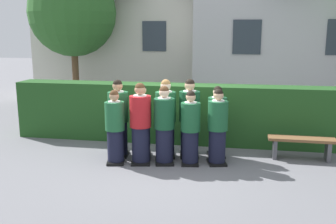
# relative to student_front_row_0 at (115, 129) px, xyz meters

# --- Properties ---
(ground_plane) EXTENTS (60.00, 60.00, 0.00)m
(ground_plane) POSITION_rel_student_front_row_0_xyz_m (1.04, 0.16, -0.74)
(ground_plane) COLOR slate
(student_front_row_0) EXTENTS (0.45, 0.51, 1.55)m
(student_front_row_0) POSITION_rel_student_front_row_0_xyz_m (0.00, 0.00, 0.00)
(student_front_row_0) COLOR black
(student_front_row_0) RESTS_ON ground
(student_in_red_blazer) EXTENTS (0.48, 0.55, 1.70)m
(student_in_red_blazer) POSITION_rel_student_front_row_0_xyz_m (0.52, 0.10, 0.07)
(student_in_red_blazer) COLOR black
(student_in_red_blazer) RESTS_ON ground
(student_front_row_2) EXTENTS (0.48, 0.56, 1.64)m
(student_front_row_2) POSITION_rel_student_front_row_0_xyz_m (1.01, 0.17, 0.04)
(student_front_row_2) COLOR black
(student_front_row_2) RESTS_ON ground
(student_front_row_3) EXTENTS (0.41, 0.51, 1.54)m
(student_front_row_3) POSITION_rel_student_front_row_0_xyz_m (1.54, 0.22, -0.00)
(student_front_row_3) COLOR black
(student_front_row_3) RESTS_ON ground
(student_front_row_4) EXTENTS (0.46, 0.53, 1.58)m
(student_front_row_4) POSITION_rel_student_front_row_0_xyz_m (2.09, 0.33, 0.02)
(student_front_row_4) COLOR black
(student_front_row_4) RESTS_ON ground
(student_rear_row_0) EXTENTS (0.45, 0.56, 1.71)m
(student_rear_row_0) POSITION_rel_student_front_row_0_xyz_m (-0.07, 0.47, 0.08)
(student_rear_row_0) COLOR black
(student_rear_row_0) RESTS_ON ground
(student_rear_row_1) EXTENTS (0.46, 0.52, 1.61)m
(student_rear_row_1) POSITION_rel_student_front_row_0_xyz_m (0.44, 0.54, 0.03)
(student_rear_row_1) COLOR black
(student_rear_row_1) RESTS_ON ground
(student_rear_row_2) EXTENTS (0.49, 0.58, 1.71)m
(student_rear_row_2) POSITION_rel_student_front_row_0_xyz_m (0.95, 0.61, 0.08)
(student_rear_row_2) COLOR black
(student_rear_row_2) RESTS_ON ground
(student_rear_row_3) EXTENTS (0.48, 0.58, 1.72)m
(student_rear_row_3) POSITION_rel_student_front_row_0_xyz_m (1.46, 0.72, 0.09)
(student_rear_row_3) COLOR black
(student_rear_row_3) RESTS_ON ground
(student_rear_row_4) EXTENTS (0.44, 0.51, 1.57)m
(student_rear_row_4) POSITION_rel_student_front_row_0_xyz_m (2.05, 0.82, 0.01)
(student_rear_row_4) COLOR black
(student_rear_row_4) RESTS_ON ground
(hedge) EXTENTS (8.31, 0.70, 1.44)m
(hedge) POSITION_rel_student_front_row_0_xyz_m (1.04, 1.83, -0.02)
(hedge) COLOR #214C1E
(hedge) RESTS_ON ground
(school_building_main) EXTENTS (6.79, 3.23, 6.02)m
(school_building_main) POSITION_rel_student_front_row_0_xyz_m (4.16, 6.97, 2.36)
(school_building_main) COLOR silver
(school_building_main) RESTS_ON ground
(school_building_annex) EXTENTS (7.34, 3.58, 6.19)m
(school_building_annex) POSITION_rel_student_front_row_0_xyz_m (-2.19, 8.48, 2.45)
(school_building_annex) COLOR beige
(school_building_annex) RESTS_ON ground
(oak_tree_left) EXTENTS (3.08, 3.08, 4.91)m
(oak_tree_left) POSITION_rel_student_front_row_0_xyz_m (-3.38, 5.77, 2.63)
(oak_tree_left) COLOR brown
(oak_tree_left) RESTS_ON ground
(wooden_bench) EXTENTS (1.40, 0.38, 0.48)m
(wooden_bench) POSITION_rel_student_front_row_0_xyz_m (3.86, 0.93, -0.39)
(wooden_bench) COLOR brown
(wooden_bench) RESTS_ON ground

